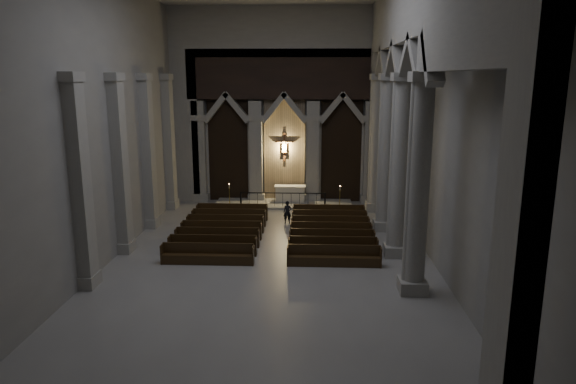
% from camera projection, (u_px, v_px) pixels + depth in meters
% --- Properties ---
extents(room, '(24.00, 24.10, 12.00)m').
position_uv_depth(room, '(269.00, 83.00, 20.15)').
color(room, gray).
rests_on(room, ground).
extents(sanctuary_wall, '(14.00, 0.77, 12.00)m').
position_uv_depth(sanctuary_wall, '(284.00, 97.00, 31.61)').
color(sanctuary_wall, '#A09D95').
rests_on(sanctuary_wall, ground).
extents(right_arcade, '(1.00, 24.00, 12.00)m').
position_uv_depth(right_arcade, '(404.00, 77.00, 21.16)').
color(right_arcade, '#A09D95').
rests_on(right_arcade, ground).
extents(left_pilasters, '(0.60, 13.00, 8.03)m').
position_uv_depth(left_pilasters, '(136.00, 161.00, 24.67)').
color(left_pilasters, '#A09D95').
rests_on(left_pilasters, ground).
extents(sanctuary_step, '(8.50, 2.60, 0.15)m').
position_uv_depth(sanctuary_step, '(284.00, 204.00, 32.13)').
color(sanctuary_step, '#A09D95').
rests_on(sanctuary_step, ground).
extents(altar, '(1.97, 0.79, 1.00)m').
position_uv_depth(altar, '(290.00, 193.00, 32.40)').
color(altar, silver).
rests_on(altar, sanctuary_step).
extents(altar_rail, '(5.21, 0.09, 1.02)m').
position_uv_depth(altar_rail, '(283.00, 198.00, 31.11)').
color(altar_rail, black).
rests_on(altar_rail, ground).
extents(candle_stand_left, '(0.26, 0.26, 1.56)m').
position_uv_depth(candle_stand_left, '(230.00, 202.00, 31.18)').
color(candle_stand_left, '#A98F34').
rests_on(candle_stand_left, ground).
extents(candle_stand_right, '(0.27, 0.27, 1.61)m').
position_uv_depth(candle_stand_right, '(340.00, 205.00, 30.37)').
color(candle_stand_right, '#A98F34').
rests_on(candle_stand_right, ground).
extents(pews, '(9.38, 7.44, 0.89)m').
position_uv_depth(pews, '(276.00, 234.00, 25.27)').
color(pews, black).
rests_on(pews, ground).
extents(worshipper, '(0.47, 0.33, 1.24)m').
position_uv_depth(worshipper, '(287.00, 212.00, 27.99)').
color(worshipper, black).
rests_on(worshipper, ground).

